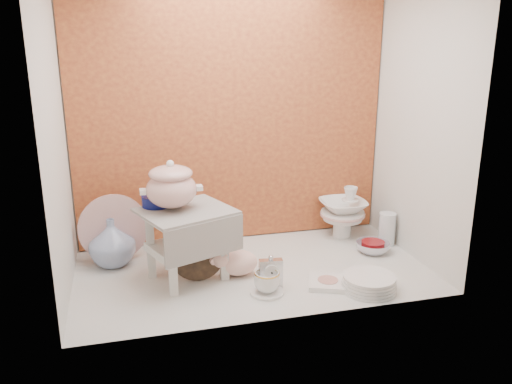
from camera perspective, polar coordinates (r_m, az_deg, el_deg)
ground at (r=2.77m, az=-0.30°, el=-8.49°), size 1.80×1.80×0.00m
niche_shell at (r=2.69m, az=-1.29°, el=11.38°), size 1.86×1.03×1.53m
step_stool at (r=2.65m, az=-7.46°, el=-5.64°), size 0.52×0.49×0.36m
soup_tureen at (r=2.57m, az=-9.16°, el=0.79°), size 0.33×0.33×0.25m
cobalt_bowl at (r=2.66m, az=-10.70°, el=-0.91°), size 0.19×0.19×0.05m
floral_platter at (r=2.93m, az=-15.13°, el=-3.78°), size 0.37×0.08×0.37m
blue_white_vase at (r=2.89m, az=-15.30°, el=-5.26°), size 0.27×0.27×0.26m
lacquer_tray at (r=2.65m, az=-6.35°, el=-6.59°), size 0.28×0.09×0.27m
mantel_clock at (r=2.57m, az=1.60°, el=-8.61°), size 0.12×0.05×0.17m
plush_pig at (r=2.69m, az=-1.85°, el=-7.61°), size 0.29×0.24×0.14m
teacup_saucer at (r=2.55m, az=1.18°, el=-10.76°), size 0.19×0.19×0.01m
gold_rim_teacup at (r=2.52m, az=1.19°, el=-9.66°), size 0.13×0.13×0.10m
lattice_dish at (r=2.64m, az=7.76°, el=-9.67°), size 0.23×0.23×0.03m
dinner_plate_stack at (r=2.62m, az=12.10°, el=-9.56°), size 0.35×0.35×0.07m
crystal_bowl at (r=3.05m, az=12.50°, el=-5.86°), size 0.21×0.21×0.06m
clear_glass_vase at (r=3.16m, az=13.96°, el=-3.89°), size 0.12×0.12×0.19m
porcelain_tower at (r=3.21m, az=9.35°, el=-2.14°), size 0.35×0.35×0.31m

